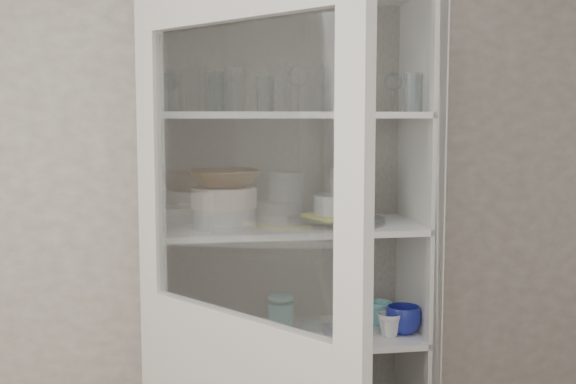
# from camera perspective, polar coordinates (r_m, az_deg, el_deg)

# --- Properties ---
(wall_back) EXTENTS (3.60, 0.02, 2.60)m
(wall_back) POSITION_cam_1_polar(r_m,az_deg,el_deg) (2.79, -4.81, -1.15)
(wall_back) COLOR #A19588
(wall_back) RESTS_ON ground
(pantry_cabinet) EXTENTS (1.00, 0.45, 2.10)m
(pantry_cabinet) POSITION_cam_1_polar(r_m,az_deg,el_deg) (2.72, -0.22, -9.03)
(pantry_cabinet) COLOR silver
(pantry_cabinet) RESTS_ON floor
(tumbler_0) EXTENTS (0.08, 0.08, 0.14)m
(tumbler_0) POSITION_cam_1_polar(r_m,az_deg,el_deg) (2.43, -9.27, 7.88)
(tumbler_0) COLOR silver
(tumbler_0) RESTS_ON shelf_glass
(tumbler_1) EXTENTS (0.09, 0.09, 0.13)m
(tumbler_1) POSITION_cam_1_polar(r_m,az_deg,el_deg) (2.38, -5.17, 7.94)
(tumbler_1) COLOR silver
(tumbler_1) RESTS_ON shelf_glass
(tumbler_2) EXTENTS (0.08, 0.08, 0.14)m
(tumbler_2) POSITION_cam_1_polar(r_m,az_deg,el_deg) (2.43, -4.22, 8.05)
(tumbler_2) COLOR silver
(tumbler_2) RESTS_ON shelf_glass
(tumbler_3) EXTENTS (0.08, 0.08, 0.15)m
(tumbler_3) POSITION_cam_1_polar(r_m,az_deg,el_deg) (2.47, 3.48, 8.10)
(tumbler_3) COLOR silver
(tumbler_3) RESTS_ON shelf_glass
(tumbler_4) EXTENTS (0.07, 0.07, 0.14)m
(tumbler_4) POSITION_cam_1_polar(r_m,az_deg,el_deg) (2.49, 3.89, 7.92)
(tumbler_4) COLOR silver
(tumbler_4) RESTS_ON shelf_glass
(tumbler_5) EXTENTS (0.07, 0.07, 0.13)m
(tumbler_5) POSITION_cam_1_polar(r_m,az_deg,el_deg) (2.52, 9.87, 7.68)
(tumbler_5) COLOR silver
(tumbler_5) RESTS_ON shelf_glass
(tumbler_6) EXTENTS (0.09, 0.09, 0.13)m
(tumbler_6) POSITION_cam_1_polar(r_m,az_deg,el_deg) (2.53, 9.86, 7.77)
(tumbler_6) COLOR silver
(tumbler_6) RESTS_ON shelf_glass
(tumbler_7) EXTENTS (0.07, 0.07, 0.14)m
(tumbler_7) POSITION_cam_1_polar(r_m,az_deg,el_deg) (2.54, -5.78, 7.85)
(tumbler_7) COLOR silver
(tumbler_7) RESTS_ON shelf_glass
(tumbler_8) EXTENTS (0.07, 0.07, 0.13)m
(tumbler_8) POSITION_cam_1_polar(r_m,az_deg,el_deg) (2.55, -5.78, 7.72)
(tumbler_8) COLOR silver
(tumbler_8) RESTS_ON shelf_glass
(tumbler_9) EXTENTS (0.07, 0.07, 0.13)m
(tumbler_9) POSITION_cam_1_polar(r_m,az_deg,el_deg) (2.53, -1.82, 7.78)
(tumbler_9) COLOR silver
(tumbler_9) RESTS_ON shelf_glass
(tumbler_10) EXTENTS (0.07, 0.07, 0.12)m
(tumbler_10) POSITION_cam_1_polar(r_m,az_deg,el_deg) (2.54, -1.81, 7.73)
(tumbler_10) COLOR silver
(tumbler_10) RESTS_ON shelf_glass
(goblet_0) EXTENTS (0.07, 0.07, 0.15)m
(goblet_0) POSITION_cam_1_polar(r_m,az_deg,el_deg) (2.64, -9.28, 7.92)
(goblet_0) COLOR silver
(goblet_0) RESTS_ON shelf_glass
(goblet_1) EXTENTS (0.07, 0.07, 0.15)m
(goblet_1) POSITION_cam_1_polar(r_m,az_deg,el_deg) (2.62, -5.67, 7.99)
(goblet_1) COLOR silver
(goblet_1) RESTS_ON shelf_glass
(goblet_2) EXTENTS (0.08, 0.08, 0.19)m
(goblet_2) POSITION_cam_1_polar(r_m,az_deg,el_deg) (2.65, 0.84, 8.36)
(goblet_2) COLOR silver
(goblet_2) RESTS_ON shelf_glass
(goblet_3) EXTENTS (0.07, 0.07, 0.16)m
(goblet_3) POSITION_cam_1_polar(r_m,az_deg,el_deg) (2.74, 8.31, 7.92)
(goblet_3) COLOR silver
(goblet_3) RESTS_ON shelf_glass
(plate_stack_front) EXTENTS (0.22, 0.22, 0.07)m
(plate_stack_front) POSITION_cam_1_polar(r_m,az_deg,el_deg) (2.52, -5.07, -2.01)
(plate_stack_front) COLOR silver
(plate_stack_front) RESTS_ON shelf_plates
(plate_stack_back) EXTENTS (0.21, 0.21, 0.06)m
(plate_stack_back) POSITION_cam_1_polar(r_m,az_deg,el_deg) (2.70, -9.12, -1.67)
(plate_stack_back) COLOR silver
(plate_stack_back) RESTS_ON shelf_plates
(cream_bowl) EXTENTS (0.29, 0.29, 0.07)m
(cream_bowl) POSITION_cam_1_polar(r_m,az_deg,el_deg) (2.51, -5.08, -0.42)
(cream_bowl) COLOR silver
(cream_bowl) RESTS_ON plate_stack_front
(terracotta_bowl) EXTENTS (0.28, 0.28, 0.06)m
(terracotta_bowl) POSITION_cam_1_polar(r_m,az_deg,el_deg) (2.50, -5.10, 1.09)
(terracotta_bowl) COLOR brown
(terracotta_bowl) RESTS_ON cream_bowl
(glass_platter) EXTENTS (0.46, 0.46, 0.02)m
(glass_platter) POSITION_cam_1_polar(r_m,az_deg,el_deg) (2.61, 3.82, -2.27)
(glass_platter) COLOR silver
(glass_platter) RESTS_ON shelf_plates
(yellow_trivet) EXTENTS (0.24, 0.24, 0.01)m
(yellow_trivet) POSITION_cam_1_polar(r_m,az_deg,el_deg) (2.61, 3.82, -1.91)
(yellow_trivet) COLOR yellow
(yellow_trivet) RESTS_ON glass_platter
(white_ramekin) EXTENTS (0.20, 0.20, 0.07)m
(white_ramekin) POSITION_cam_1_polar(r_m,az_deg,el_deg) (2.60, 3.83, -1.00)
(white_ramekin) COLOR silver
(white_ramekin) RESTS_ON yellow_trivet
(grey_bowl_stack) EXTENTS (0.13, 0.13, 0.20)m
(grey_bowl_stack) POSITION_cam_1_polar(r_m,az_deg,el_deg) (2.65, 4.84, -0.18)
(grey_bowl_stack) COLOR #ADBCBC
(grey_bowl_stack) RESTS_ON shelf_plates
(mug_blue) EXTENTS (0.17, 0.17, 0.10)m
(mug_blue) POSITION_cam_1_polar(r_m,az_deg,el_deg) (2.69, 9.10, -9.94)
(mug_blue) COLOR navy
(mug_blue) RESTS_ON shelf_mugs
(mug_teal) EXTENTS (0.11, 0.11, 0.09)m
(mug_teal) POSITION_cam_1_polar(r_m,az_deg,el_deg) (2.78, 7.23, -9.47)
(mug_teal) COLOR teal
(mug_teal) RESTS_ON shelf_mugs
(mug_white) EXTENTS (0.09, 0.09, 0.08)m
(mug_white) POSITION_cam_1_polar(r_m,az_deg,el_deg) (2.65, 8.04, -10.35)
(mug_white) COLOR silver
(mug_white) RESTS_ON shelf_mugs
(teal_jar) EXTENTS (0.10, 0.10, 0.12)m
(teal_jar) POSITION_cam_1_polar(r_m,az_deg,el_deg) (2.71, -0.57, -9.53)
(teal_jar) COLOR teal
(teal_jar) RESTS_ON shelf_mugs
(measuring_cups) EXTENTS (0.09, 0.09, 0.04)m
(measuring_cups) POSITION_cam_1_polar(r_m,az_deg,el_deg) (2.57, -4.19, -11.38)
(measuring_cups) COLOR silver
(measuring_cups) RESTS_ON shelf_mugs
(white_canister) EXTENTS (0.11, 0.11, 0.12)m
(white_canister) POSITION_cam_1_polar(r_m,az_deg,el_deg) (2.69, -8.02, -9.69)
(white_canister) COLOR silver
(white_canister) RESTS_ON shelf_mugs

